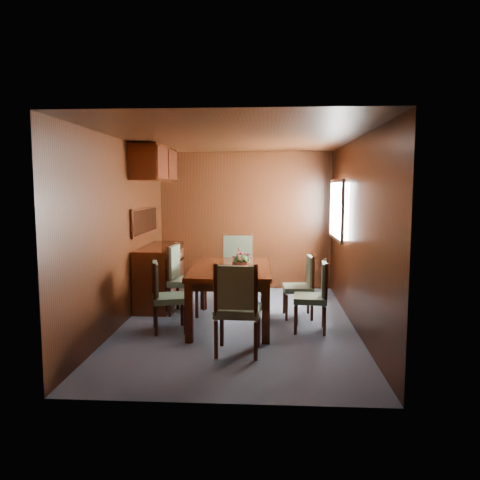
# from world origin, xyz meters

# --- Properties ---
(ground) EXTENTS (4.50, 4.50, 0.00)m
(ground) POSITION_xyz_m (0.00, 0.00, 0.00)
(ground) COLOR #3A4150
(ground) RESTS_ON ground
(room_shell) EXTENTS (3.06, 4.52, 2.41)m
(room_shell) POSITION_xyz_m (-0.10, 0.33, 1.63)
(room_shell) COLOR black
(room_shell) RESTS_ON ground
(sideboard) EXTENTS (0.48, 1.40, 0.90)m
(sideboard) POSITION_xyz_m (-1.25, 1.00, 0.45)
(sideboard) COLOR black
(sideboard) RESTS_ON ground
(dining_table) EXTENTS (1.05, 1.65, 0.76)m
(dining_table) POSITION_xyz_m (-0.09, 0.02, 0.65)
(dining_table) COLOR black
(dining_table) RESTS_ON ground
(chair_left_near) EXTENTS (0.51, 0.52, 0.89)m
(chair_left_near) POSITION_xyz_m (-0.89, -0.33, 0.49)
(chair_left_near) COLOR black
(chair_left_near) RESTS_ON ground
(chair_left_far) EXTENTS (0.49, 0.51, 0.99)m
(chair_left_far) POSITION_xyz_m (-0.83, 0.51, 0.55)
(chair_left_far) COLOR black
(chair_left_far) RESTS_ON ground
(chair_right_near) EXTENTS (0.43, 0.45, 0.88)m
(chair_right_near) POSITION_xyz_m (0.99, -0.22, 0.49)
(chair_right_near) COLOR black
(chair_right_near) RESTS_ON ground
(chair_right_far) EXTENTS (0.42, 0.43, 0.87)m
(chair_right_far) POSITION_xyz_m (0.87, 0.42, 0.48)
(chair_right_far) COLOR black
(chair_right_far) RESTS_ON ground
(chair_head) EXTENTS (0.50, 0.48, 1.01)m
(chair_head) POSITION_xyz_m (0.07, -1.12, 0.56)
(chair_head) COLOR black
(chair_head) RESTS_ON ground
(chair_foot) EXTENTS (0.52, 0.50, 1.05)m
(chair_foot) POSITION_xyz_m (-0.08, 1.23, 0.58)
(chair_foot) COLOR black
(chair_foot) RESTS_ON ground
(flower_centerpiece) EXTENTS (0.24, 0.24, 0.24)m
(flower_centerpiece) POSITION_xyz_m (0.04, 0.04, 0.88)
(flower_centerpiece) COLOR #A14331
(flower_centerpiece) RESTS_ON dining_table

